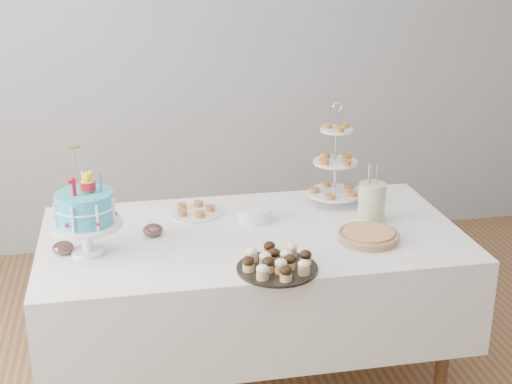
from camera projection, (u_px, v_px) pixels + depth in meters
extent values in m
cube|color=gray|center=(203.00, 50.00, 4.65)|extent=(5.00, 0.04, 2.70)
cube|color=silver|center=(252.00, 276.00, 3.36)|extent=(1.92, 1.02, 0.45)
cylinder|color=brown|center=(74.00, 379.00, 2.94)|extent=(0.06, 0.06, 0.67)
cylinder|color=brown|center=(445.00, 338.00, 3.23)|extent=(0.06, 0.06, 0.67)
cylinder|color=brown|center=(81.00, 295.00, 3.62)|extent=(0.06, 0.06, 0.67)
cylinder|color=brown|center=(386.00, 268.00, 3.92)|extent=(0.06, 0.06, 0.67)
cylinder|color=#31ABD5|center=(85.00, 208.00, 2.99)|extent=(0.24, 0.24, 0.13)
torus|color=white|center=(85.00, 206.00, 2.99)|extent=(0.26, 0.26, 0.01)
cube|color=red|center=(74.00, 187.00, 2.92)|extent=(0.03, 0.02, 0.08)
cylinder|color=blue|center=(101.00, 183.00, 2.97)|extent=(0.01, 0.01, 0.08)
cylinder|color=silver|center=(76.00, 170.00, 2.96)|extent=(0.00, 0.00, 0.19)
cylinder|color=gold|center=(74.00, 147.00, 2.92)|extent=(0.05, 0.05, 0.01)
cylinder|color=black|center=(277.00, 268.00, 2.91)|extent=(0.34, 0.34, 0.01)
ellipsoid|color=black|center=(262.00, 259.00, 2.89)|extent=(0.05, 0.05, 0.04)
ellipsoid|color=beige|center=(293.00, 256.00, 2.91)|extent=(0.05, 0.05, 0.04)
cylinder|color=tan|center=(368.00, 237.00, 3.19)|extent=(0.26, 0.26, 0.03)
cylinder|color=#A77641|center=(368.00, 233.00, 3.18)|extent=(0.23, 0.23, 0.02)
torus|color=tan|center=(368.00, 234.00, 3.18)|extent=(0.28, 0.28, 0.02)
cylinder|color=silver|center=(335.00, 158.00, 3.55)|extent=(0.01, 0.01, 0.48)
cylinder|color=white|center=(334.00, 193.00, 3.61)|extent=(0.27, 0.27, 0.01)
cylinder|color=white|center=(335.00, 162.00, 3.55)|extent=(0.22, 0.22, 0.01)
cylinder|color=white|center=(337.00, 130.00, 3.50)|extent=(0.16, 0.16, 0.01)
torus|color=silver|center=(338.00, 107.00, 3.46)|extent=(0.05, 0.01, 0.05)
cylinder|color=white|center=(255.00, 214.00, 3.40)|extent=(0.17, 0.17, 0.06)
cylinder|color=white|center=(195.00, 213.00, 3.49)|extent=(0.26, 0.26, 0.01)
ellipsoid|color=silver|center=(63.00, 248.00, 3.05)|extent=(0.09, 0.09, 0.06)
cylinder|color=#610808|center=(63.00, 249.00, 3.06)|extent=(0.06, 0.06, 0.03)
ellipsoid|color=silver|center=(153.00, 230.00, 3.24)|extent=(0.09, 0.09, 0.06)
cylinder|color=#610808|center=(153.00, 231.00, 3.24)|extent=(0.06, 0.06, 0.03)
cylinder|color=#EFE4CE|center=(372.00, 203.00, 3.38)|extent=(0.13, 0.13, 0.19)
cylinder|color=#EFE4CE|center=(383.00, 197.00, 3.40)|extent=(0.01, 0.01, 0.10)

